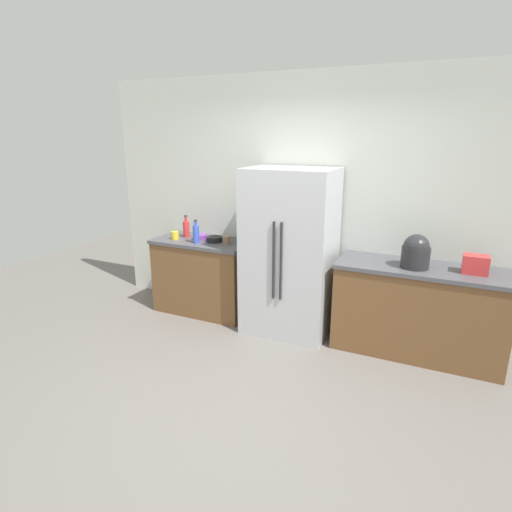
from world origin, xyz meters
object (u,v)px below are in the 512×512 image
bowl_a (200,237)px  bowl_b (214,239)px  bottle_a (186,228)px  cup_a (240,237)px  cup_c (227,240)px  bottle_b (196,234)px  cup_b (175,235)px  toaster (475,264)px  cup_d (413,257)px  rice_cooker (416,252)px  refrigerator (289,253)px

bowl_a → bowl_b: size_ratio=0.90×
bottle_a → cup_a: bottle_a is taller
bottle_a → cup_c: size_ratio=2.85×
bottle_b → cup_b: size_ratio=2.87×
toaster → cup_b: bearing=-178.2°
bowl_a → toaster: bearing=-0.6°
bottle_a → cup_b: 0.18m
cup_d → bowl_a: cup_d is taller
rice_cooker → cup_c: size_ratio=3.40×
cup_c → cup_a: bearing=60.7°
refrigerator → bowl_a: refrigerator is taller
toaster → cup_a: 2.46m
cup_b → cup_a: bearing=17.3°
toaster → cup_c: toaster is taller
cup_c → cup_d: 2.01m
toaster → bottle_a: 3.15m
toaster → refrigerator: bearing=-178.6°
refrigerator → rice_cooker: bearing=-0.3°
bottle_a → cup_c: bearing=-7.5°
bottle_b → bowl_a: (-0.06, 0.17, -0.08)m
rice_cooker → bowl_b: size_ratio=1.73×
bottle_a → cup_d: (2.60, 0.12, -0.07)m
refrigerator → cup_a: (-0.69, 0.18, 0.06)m
toaster → cup_c: bearing=-179.5°
bowl_b → cup_b: bearing=-168.5°
cup_b → bottle_a: bearing=69.6°
refrigerator → bottle_a: (-1.38, 0.10, 0.11)m
bottle_a → bowl_b: bottle_a is taller
refrigerator → bottle_b: size_ratio=6.54×
refrigerator → bottle_b: bearing=-174.8°
cup_d → toaster: bearing=-18.0°
refrigerator → bottle_a: bearing=175.9°
bowl_a → refrigerator: bearing=-3.6°
bottle_a → cup_c: 0.61m
refrigerator → cup_d: size_ratio=22.16×
toaster → bottle_a: bearing=179.0°
bottle_a → bottle_b: 0.34m
cup_c → bowl_b: (-0.18, 0.02, -0.02)m
bottle_a → bowl_b: bearing=-7.6°
cup_b → rice_cooker: bearing=1.1°
bottle_a → cup_a: size_ratio=2.83×
cup_a → cup_c: 0.18m
cup_b → bowl_a: size_ratio=0.57×
bottle_a → bowl_b: size_ratio=1.45×
cup_b → cup_d: size_ratio=1.18×
cup_a → bowl_b: size_ratio=0.51×
refrigerator → cup_b: (-1.44, -0.06, 0.06)m
rice_cooker → cup_c: bearing=179.3°
cup_b → cup_d: 2.68m
bowl_b → bottle_a: bearing=172.4°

